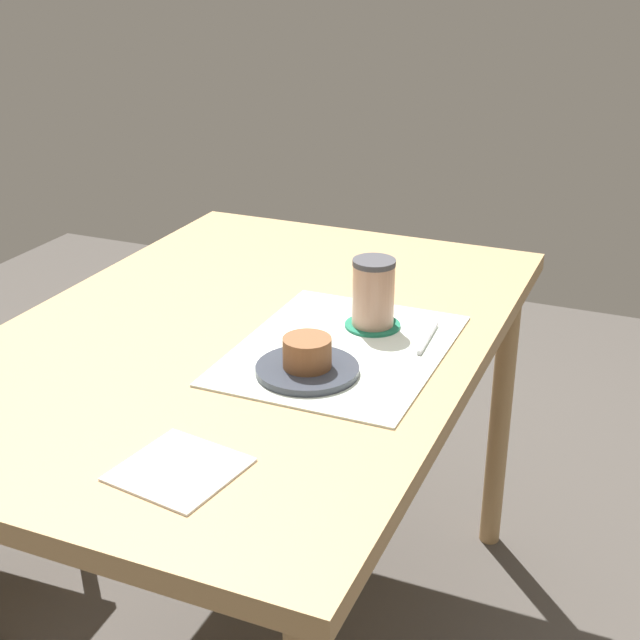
# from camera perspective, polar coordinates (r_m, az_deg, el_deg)

# --- Properties ---
(dining_table) EXTENTS (1.26, 0.85, 0.76)m
(dining_table) POSITION_cam_1_polar(r_m,az_deg,el_deg) (1.65, -4.65, -3.08)
(dining_table) COLOR tan
(dining_table) RESTS_ON ground_plane
(placemat) EXTENTS (0.44, 0.34, 0.00)m
(placemat) POSITION_cam_1_polar(r_m,az_deg,el_deg) (1.54, 1.37, -1.87)
(placemat) COLOR silver
(placemat) RESTS_ON dining_table
(pastry_plate) EXTENTS (0.17, 0.17, 0.01)m
(pastry_plate) POSITION_cam_1_polar(r_m,az_deg,el_deg) (1.45, -0.82, -3.19)
(pastry_plate) COLOR #333842
(pastry_plate) RESTS_ON placemat
(pastry) EXTENTS (0.08, 0.08, 0.05)m
(pastry) POSITION_cam_1_polar(r_m,az_deg,el_deg) (1.44, -0.83, -2.08)
(pastry) COLOR brown
(pastry) RESTS_ON pastry_plate
(coffee_coaster) EXTENTS (0.10, 0.10, 0.00)m
(coffee_coaster) POSITION_cam_1_polar(r_m,az_deg,el_deg) (1.62, 3.38, -0.33)
(coffee_coaster) COLOR #196B4C
(coffee_coaster) RESTS_ON placemat
(coffee_mug) EXTENTS (0.11, 0.08, 0.12)m
(coffee_mug) POSITION_cam_1_polar(r_m,az_deg,el_deg) (1.60, 3.47, 1.81)
(coffee_mug) COLOR tan
(coffee_mug) RESTS_ON coffee_coaster
(teaspoon) EXTENTS (0.13, 0.02, 0.01)m
(teaspoon) POSITION_cam_1_polar(r_m,az_deg,el_deg) (1.57, 6.91, -1.14)
(teaspoon) COLOR silver
(teaspoon) RESTS_ON placemat
(paper_napkin) EXTENTS (0.17, 0.17, 0.00)m
(paper_napkin) POSITION_cam_1_polar(r_m,az_deg,el_deg) (1.22, -9.00, -9.43)
(paper_napkin) COLOR white
(paper_napkin) RESTS_ON dining_table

